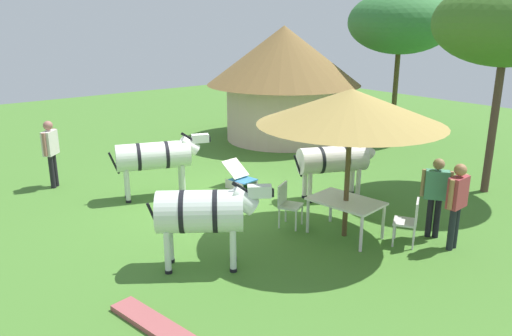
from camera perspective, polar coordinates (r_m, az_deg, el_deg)
The scene contains 15 objects.
ground_plane at distance 11.88m, azimuth -4.55°, elevation -3.64°, with size 36.00×36.00×0.00m, color #44762C.
thatched_hut at distance 17.49m, azimuth 3.17°, elevation 10.47°, with size 5.29×5.29×3.89m.
shade_umbrella at distance 9.39m, azimuth 10.79°, elevation 6.86°, with size 3.50×3.50×2.90m.
patio_dining_table at distance 9.88m, azimuth 10.20°, elevation -4.09°, with size 1.46×1.06×0.74m.
patio_chair_near_lawn at distance 10.26m, azimuth 3.56°, elevation -3.88°, with size 0.57×0.58×0.90m.
patio_chair_east_end at distance 9.82m, azimuth 17.16°, elevation -5.58°, with size 0.59×0.59×0.90m.
guest_beside_umbrella at distance 9.77m, azimuth 21.94°, elevation -3.25°, with size 0.23×0.59×1.64m.
guest_behind_table at distance 10.17m, azimuth 19.84°, elevation -2.44°, with size 0.49×0.41×1.60m.
standing_watcher at distance 13.46m, azimuth -22.37°, elevation 2.14°, with size 0.48×0.48×1.71m.
striped_lounge_chair at distance 12.65m, azimuth -1.84°, elevation -1.08°, with size 0.86×0.64×0.66m.
zebra_nearest_camera at distance 11.97m, azimuth -11.36°, elevation 1.30°, with size 1.20×2.26×1.55m.
zebra_by_umbrella at distance 8.44m, azimuth -6.06°, elevation -5.02°, with size 1.49×1.83×1.55m.
zebra_toward_hut at distance 11.85m, azimuth 8.97°, elevation 0.93°, with size 1.22×2.13×1.48m.
acacia_tree_far_lawn at distance 13.02m, azimuth 26.73°, elevation 14.53°, with size 3.29×3.29×5.01m.
acacia_tree_behind_hut at distance 18.72m, azimuth 16.15°, elevation 15.65°, with size 3.63×3.63×5.08m.
Camera 1 is at (9.24, -6.23, 4.12)m, focal length 35.09 mm.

